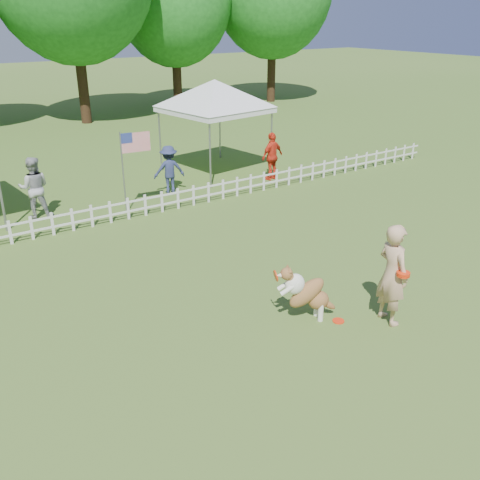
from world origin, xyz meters
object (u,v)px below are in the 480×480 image
(spectator_c, at_px, (272,156))
(flag_pole, at_px, (123,174))
(dog, at_px, (308,293))
(canopy_tent_right, at_px, (215,128))
(handler, at_px, (392,274))
(spectator_b, at_px, (169,169))
(frisbee_on_turf, at_px, (338,321))
(spectator_a, at_px, (34,188))

(spectator_c, bearing_deg, flag_pole, -7.08)
(dog, height_order, canopy_tent_right, canopy_tent_right)
(handler, bearing_deg, spectator_b, 6.90)
(spectator_b, relative_size, spectator_c, 0.93)
(frisbee_on_turf, height_order, canopy_tent_right, canopy_tent_right)
(canopy_tent_right, distance_m, spectator_a, 6.54)
(canopy_tent_right, distance_m, spectator_b, 2.84)
(spectator_b, bearing_deg, spectator_a, 13.63)
(dog, bearing_deg, spectator_c, 76.82)
(dog, distance_m, spectator_a, 8.51)
(frisbee_on_turf, distance_m, flag_pole, 7.55)
(handler, xyz_separation_m, frisbee_on_turf, (-0.75, 0.46, -0.92))
(spectator_a, height_order, spectator_b, spectator_a)
(flag_pole, bearing_deg, spectator_a, 158.52)
(handler, relative_size, spectator_b, 1.28)
(spectator_c, bearing_deg, dog, 45.78)
(handler, height_order, frisbee_on_turf, handler)
(dog, bearing_deg, spectator_b, 100.14)
(dog, distance_m, flag_pole, 7.08)
(flag_pole, bearing_deg, spectator_c, 9.38)
(canopy_tent_right, bearing_deg, spectator_a, -177.94)
(handler, relative_size, spectator_c, 1.19)
(canopy_tent_right, height_order, spectator_b, canopy_tent_right)
(frisbee_on_turf, xyz_separation_m, canopy_tent_right, (3.39, 9.66, 1.51))
(canopy_tent_right, bearing_deg, flag_pole, -160.79)
(dog, height_order, spectator_c, spectator_c)
(canopy_tent_right, xyz_separation_m, spectator_b, (-2.43, -1.24, -0.79))
(handler, bearing_deg, frisbee_on_turf, 66.71)
(flag_pole, bearing_deg, spectator_b, 33.78)
(frisbee_on_turf, relative_size, flag_pole, 0.09)
(flag_pole, xyz_separation_m, spectator_c, (5.31, 0.37, -0.34))
(spectator_b, height_order, spectator_c, spectator_c)
(handler, height_order, spectator_b, handler)
(dog, distance_m, spectator_c, 8.85)
(frisbee_on_turf, bearing_deg, spectator_c, 60.50)
(handler, relative_size, frisbee_on_turf, 8.68)
(spectator_a, distance_m, spectator_c, 7.44)
(spectator_a, bearing_deg, frisbee_on_turf, 129.63)
(frisbee_on_turf, xyz_separation_m, spectator_b, (0.96, 8.42, 0.72))
(dog, relative_size, spectator_c, 0.70)
(frisbee_on_turf, xyz_separation_m, spectator_a, (-3.01, 8.48, 0.82))
(spectator_c, bearing_deg, frisbee_on_turf, 49.44)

